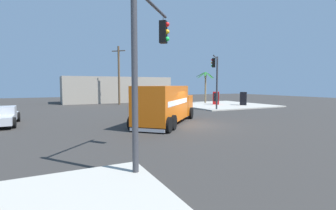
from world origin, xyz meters
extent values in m
plane|color=#33302D|center=(0.00, 0.00, 0.00)|extent=(100.00, 100.00, 0.00)
cube|color=#B2ADA0|center=(13.08, 13.08, 0.07)|extent=(12.35, 12.35, 0.14)
cube|color=orange|center=(-2.18, 0.73, 1.63)|extent=(6.05, 6.18, 2.56)
cube|color=orange|center=(0.73, 3.78, 1.20)|extent=(3.05, 3.03, 1.70)
cube|color=black|center=(1.32, 4.40, 1.54)|extent=(1.51, 1.45, 0.88)
cube|color=#B2B2B7|center=(-4.27, -1.46, 0.19)|extent=(1.80, 1.74, 0.21)
cube|color=white|center=(-3.06, 1.56, 1.76)|extent=(3.64, 3.81, 0.36)
cube|color=white|center=(-1.31, -0.11, 1.76)|extent=(3.64, 3.81, 0.36)
cylinder|color=black|center=(-0.20, 4.60, 0.50)|extent=(0.89, 0.92, 1.00)
cylinder|color=black|center=(1.60, 2.89, 0.50)|extent=(0.89, 0.92, 1.00)
cylinder|color=black|center=(-4.13, 0.48, 0.50)|extent=(0.89, 0.92, 1.00)
cylinder|color=black|center=(-2.34, -1.23, 0.50)|extent=(0.89, 0.92, 1.00)
cylinder|color=black|center=(-4.86, -0.28, 0.50)|extent=(0.89, 0.92, 1.00)
cylinder|color=black|center=(-3.06, -1.99, 0.50)|extent=(0.89, 0.92, 1.00)
cylinder|color=#38383D|center=(-7.27, -7.95, 3.19)|extent=(0.20, 0.20, 6.10)
cylinder|color=#38383D|center=(-6.10, -6.65, 5.99)|extent=(2.45, 2.68, 0.12)
cylinder|color=#38383D|center=(-5.15, -5.61, 5.86)|extent=(0.03, 0.03, 0.25)
cube|color=black|center=(-5.15, -5.61, 5.26)|extent=(0.42, 0.42, 0.95)
sphere|color=red|center=(-5.02, -5.74, 5.58)|extent=(0.20, 0.20, 0.20)
sphere|color=#EFA314|center=(-5.02, -5.74, 5.27)|extent=(0.20, 0.20, 0.20)
sphere|color=#19CC4C|center=(-5.02, -5.74, 4.96)|extent=(0.20, 0.20, 0.20)
cylinder|color=#38383D|center=(8.03, 7.54, 3.19)|extent=(0.20, 0.20, 6.09)
cylinder|color=#38383D|center=(6.80, 6.29, 5.98)|extent=(2.54, 2.59, 0.12)
cylinder|color=#38383D|center=(5.82, 5.28, 5.86)|extent=(0.03, 0.03, 0.25)
cube|color=black|center=(5.82, 5.28, 5.26)|extent=(0.42, 0.42, 0.95)
sphere|color=red|center=(5.70, 5.41, 5.57)|extent=(0.20, 0.20, 0.20)
sphere|color=#EFA314|center=(5.70, 5.41, 5.26)|extent=(0.20, 0.20, 0.20)
sphere|color=#19CC4C|center=(5.70, 5.41, 4.95)|extent=(0.20, 0.20, 0.20)
cube|color=#B7BABF|center=(-12.89, 7.83, 0.53)|extent=(1.97, 1.52, 0.50)
cube|color=#B7BABF|center=(-12.87, 6.23, 0.83)|extent=(1.97, 1.72, 1.10)
cube|color=black|center=(-12.87, 6.23, 1.12)|extent=(1.81, 1.45, 0.48)
cylinder|color=black|center=(-11.88, 7.71, 0.38)|extent=(0.25, 0.76, 0.76)
cylinder|color=black|center=(-11.85, 4.27, 0.38)|extent=(0.25, 0.76, 0.76)
cube|color=red|center=(12.44, 13.38, 1.06)|extent=(1.17, 1.15, 1.85)
cube|color=black|center=(12.20, 13.09, 1.21)|extent=(0.54, 0.45, 1.18)
cube|color=black|center=(15.09, 10.62, 1.06)|extent=(1.16, 1.17, 1.85)
cube|color=black|center=(14.81, 10.36, 1.21)|extent=(0.48, 0.52, 1.18)
cylinder|color=#7A6647|center=(13.00, 16.84, 2.54)|extent=(0.26, 0.26, 4.80)
ellipsoid|color=#236628|center=(13.76, 16.79, 4.56)|extent=(1.59, 0.46, 1.03)
ellipsoid|color=#236628|center=(13.40, 17.44, 4.49)|extent=(1.12, 1.44, 1.15)
ellipsoid|color=#236628|center=(12.53, 17.50, 4.65)|extent=(1.26, 1.56, 0.85)
ellipsoid|color=#236628|center=(12.26, 16.85, 4.53)|extent=(1.54, 0.39, 1.09)
ellipsoid|color=#236628|center=(12.47, 16.20, 4.69)|extent=(1.36, 1.53, 0.78)
ellipsoid|color=#236628|center=(13.23, 16.18, 4.46)|extent=(0.80, 1.48, 1.22)
cylinder|color=brown|center=(0.10, 20.85, 4.36)|extent=(0.30, 0.30, 8.72)
cube|color=brown|center=(0.10, 20.85, 8.02)|extent=(1.64, 1.64, 0.12)
cube|color=gray|center=(1.41, 26.96, 2.17)|extent=(18.07, 6.00, 4.33)
camera|label=1|loc=(-9.82, -15.39, 2.97)|focal=26.16mm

